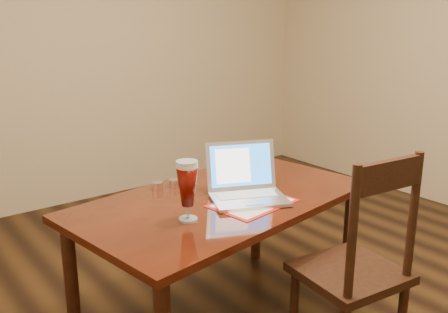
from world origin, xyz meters
TOP-DOWN VIEW (x-y plane):
  - dining_table at (-0.34, 0.27)m, footprint 1.60×1.04m
  - dining_chair at (-0.07, -0.36)m, footprint 0.48×0.47m

SIDE VIEW (x-z plane):
  - dining_chair at x=-0.07m, z-range -0.03..1.00m
  - dining_table at x=-0.34m, z-range 0.14..1.11m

